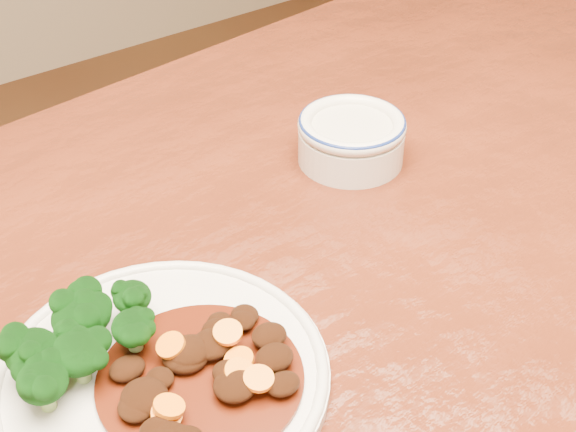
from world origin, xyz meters
TOP-DOWN VIEW (x-y plane):
  - dining_table at (0.00, 0.00)m, footprint 1.59×1.06m
  - dinner_plate at (-0.11, 0.04)m, footprint 0.24×0.24m
  - broccoli_florets at (-0.15, 0.08)m, footprint 0.12×0.08m
  - mince_stew at (-0.10, 0.01)m, footprint 0.14×0.14m
  - dip_bowl at (0.18, 0.18)m, footprint 0.11×0.11m

SIDE VIEW (x-z plane):
  - dining_table at x=0.00m, z-range 0.30..1.05m
  - dinner_plate at x=-0.11m, z-range 0.75..0.77m
  - mince_stew at x=-0.10m, z-range 0.76..0.78m
  - dip_bowl at x=0.18m, z-range 0.75..0.80m
  - broccoli_florets at x=-0.15m, z-range 0.76..0.81m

